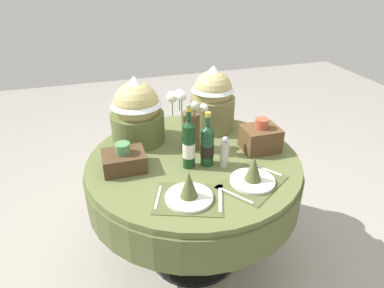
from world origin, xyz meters
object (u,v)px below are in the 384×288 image
Objects in this scene: woven_basket_side_right at (260,138)px; place_setting_right at (253,175)px; gift_tub_back_left at (137,108)px; pepper_mill at (225,153)px; flower_vase at (189,124)px; gift_tub_back_right at (213,96)px; wine_bottle_centre at (207,145)px; dining_table at (193,179)px; woven_basket_side_left at (124,160)px; wine_bottle_left at (189,144)px; place_setting_left at (189,192)px.

place_setting_right is at bearing -122.21° from woven_basket_side_right.
pepper_mill is at bearing -47.92° from gift_tub_back_left.
gift_tub_back_right is at bearing 45.43° from flower_vase.
dining_table is at bearing 123.22° from wine_bottle_centre.
wine_bottle_left is at bearing -13.15° from woven_basket_side_left.
wine_bottle_centre is (-0.17, 0.25, 0.08)m from place_setting_right.
pepper_mill is 0.52m from gift_tub_back_right.
gift_tub_back_left is (-0.14, 0.70, 0.18)m from place_setting_left.
flower_vase is at bearing 73.28° from wine_bottle_left.
pepper_mill is (0.19, -0.06, -0.06)m from wine_bottle_left.
gift_tub_back_right is at bearing 28.36° from woven_basket_side_left.
flower_vase reaches higher than wine_bottle_left.
wine_bottle_left is at bearing 176.52° from wine_bottle_centre.
place_setting_right is 2.22× the size of pepper_mill.
place_setting_right is 0.98× the size of gift_tub_back_left.
dining_table is 0.45m from place_setting_right.
gift_tub_back_left is at bearing 143.21° from flower_vase.
wine_bottle_left is at bearing -106.72° from flower_vase.
gift_tub_back_left is at bearing 132.08° from pepper_mill.
woven_basket_side_right is at bearing -17.28° from flower_vase.
pepper_mill is (0.14, -0.25, -0.08)m from flower_vase.
place_setting_left is at bearing -147.72° from woven_basket_side_right.
wine_bottle_centre is 0.75× the size of gift_tub_back_left.
dining_table is 3.03× the size of place_setting_right.
woven_basket_side_right is at bearing 57.79° from place_setting_right.
gift_tub_back_right is at bearing 55.68° from dining_table.
flower_vase reaches higher than place_setting_right.
woven_basket_side_left is (-0.27, 0.38, 0.01)m from place_setting_left.
wine_bottle_centre is at bearing -113.18° from gift_tub_back_right.
gift_tub_back_left is at bearing 129.98° from dining_table.
woven_basket_side_left is 0.84m from woven_basket_side_right.
woven_basket_side_right is at bearing 10.71° from wine_bottle_centre.
wine_bottle_left is at bearing 163.79° from pepper_mill.
wine_bottle_centre is (0.11, -0.01, -0.02)m from wine_bottle_left.
flower_vase is 0.20m from wine_bottle_left.
gift_tub_back_right reaches higher than dining_table.
dining_table is 3.52× the size of wine_bottle_left.
flower_vase is at bearing 86.68° from dining_table.
woven_basket_side_right is at bearing -25.93° from gift_tub_back_left.
wine_bottle_left is (-0.06, -0.19, -0.03)m from flower_vase.
pepper_mill is 0.31m from woven_basket_side_right.
flower_vase is at bearing 118.32° from pepper_mill.
place_setting_right reaches higher than dining_table.
gift_tub_back_left is at bearing 154.07° from woven_basket_side_right.
wine_bottle_left reaches higher than dining_table.
flower_vase is 0.45m from woven_basket_side_right.
place_setting_right is 0.85m from gift_tub_back_left.
wine_bottle_left is (-0.05, -0.08, 0.30)m from dining_table.
pepper_mill is at bearing 112.93° from place_setting_right.
gift_tub_back_right reaches higher than wine_bottle_left.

